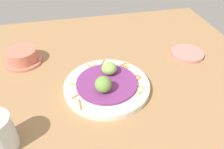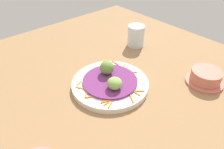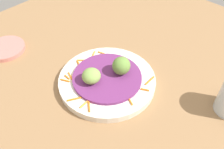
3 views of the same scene
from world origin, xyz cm
name	(u,v)px [view 3 (image 3 of 3)]	position (x,y,z in cm)	size (l,w,h in cm)	color
table_surface	(121,82)	(0.00, 0.00, 1.00)	(110.00, 110.00, 2.00)	#936D47
main_plate	(107,81)	(3.52, -1.66, 2.93)	(25.14, 25.14, 1.87)	silver
cabbage_bed	(107,77)	(3.52, -1.66, 4.25)	(17.87, 17.87, 0.76)	#702D6B
carrot_garnish	(95,80)	(6.30, -3.11, 4.07)	(20.69, 21.47, 0.40)	orange
guac_scoop_left	(122,65)	(-0.39, -0.12, 6.97)	(4.74, 4.61, 4.67)	olive
guac_scoop_center	(91,76)	(7.42, -3.20, 6.45)	(4.65, 4.71, 3.65)	#84A851
side_plate_small	(6,48)	(15.09, -33.40, 2.61)	(11.52, 11.52, 1.23)	tan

